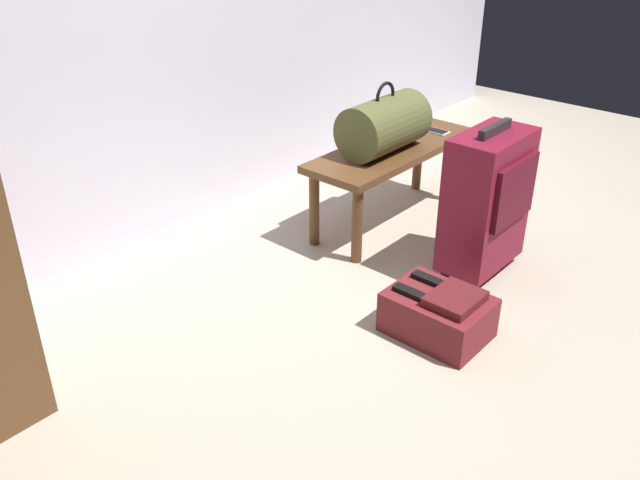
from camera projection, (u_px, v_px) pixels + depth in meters
name	position (u px, v px, depth m)	size (l,w,h in m)	color
ground_plane	(438.00, 339.00, 2.61)	(6.60, 6.60, 0.00)	#B2A893
bench	(392.00, 158.00, 3.34)	(1.00, 0.36, 0.41)	brown
duffel_bag_olive	(384.00, 125.00, 3.19)	(0.44, 0.26, 0.34)	#51562D
cell_phone	(435.00, 131.00, 3.49)	(0.07, 0.14, 0.01)	silver
suitcase_upright_burgundy	(487.00, 200.00, 2.89)	(0.41, 0.25, 0.69)	maroon
backpack_maroon	(438.00, 313.00, 2.60)	(0.28, 0.38, 0.21)	maroon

